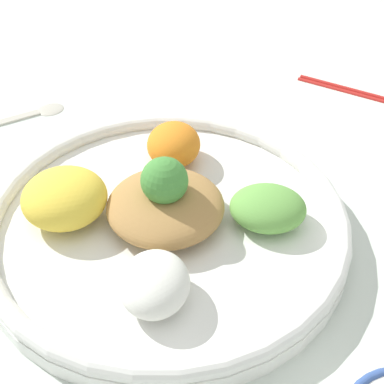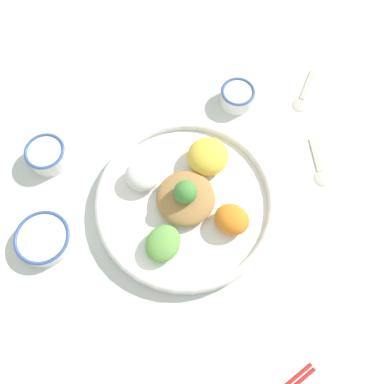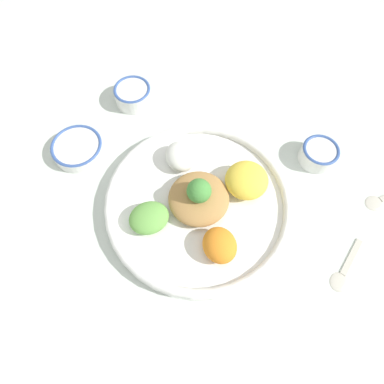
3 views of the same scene
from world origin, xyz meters
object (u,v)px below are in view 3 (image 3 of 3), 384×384
(salad_platter, at_px, (200,201))
(serving_spoon_main, at_px, (345,271))
(sauce_bowl_red, at_px, (319,154))
(sauce_bowl_dark, at_px, (133,94))
(rice_bowl_blue, at_px, (78,148))

(salad_platter, bearing_deg, serving_spoon_main, 146.22)
(salad_platter, relative_size, serving_spoon_main, 3.72)
(salad_platter, bearing_deg, sauce_bowl_red, -163.76)
(sauce_bowl_dark, bearing_deg, salad_platter, 111.86)
(salad_platter, relative_size, rice_bowl_blue, 3.36)
(sauce_bowl_red, distance_m, rice_bowl_blue, 0.56)
(sauce_bowl_red, height_order, rice_bowl_blue, sauce_bowl_red)
(serving_spoon_main, bearing_deg, rice_bowl_blue, 99.17)
(salad_platter, height_order, rice_bowl_blue, salad_platter)
(salad_platter, xyz_separation_m, sauce_bowl_dark, (0.13, -0.31, 0.00))
(sauce_bowl_red, bearing_deg, serving_spoon_main, 85.46)
(rice_bowl_blue, distance_m, serving_spoon_main, 0.63)
(sauce_bowl_dark, bearing_deg, sauce_bowl_red, 150.78)
(rice_bowl_blue, distance_m, sauce_bowl_dark, 0.20)
(serving_spoon_main, bearing_deg, sauce_bowl_red, 38.27)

